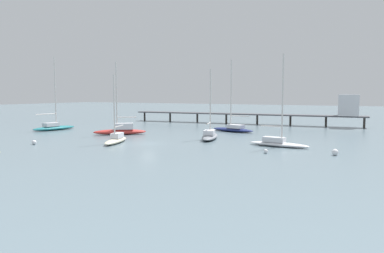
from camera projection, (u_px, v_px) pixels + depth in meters
ground_plane at (148, 144)px, 58.04m from camera, size 400.00×400.00×0.00m
pier at (299, 109)px, 89.27m from camera, size 58.92×8.05×7.50m
sailboat_cream at (116, 138)px, 58.82m from camera, size 4.56×8.55×10.68m
sailboat_white at (278, 141)px, 54.86m from camera, size 9.26×3.12×13.43m
sailboat_navy at (233, 128)px, 76.01m from camera, size 10.12×5.18×14.58m
sailboat_gray at (210, 135)px, 63.61m from camera, size 5.17×9.80×11.89m
sailboat_teal at (54, 126)px, 79.10m from camera, size 4.15×10.11×15.41m
sailboat_red at (121, 130)px, 70.72m from camera, size 9.36×7.93×13.66m
mooring_buoy_near at (34, 142)px, 56.94m from camera, size 0.70×0.70×0.70m
mooring_buoy_far at (335, 152)px, 46.98m from camera, size 0.81×0.81×0.81m
mooring_buoy_outer at (266, 151)px, 48.56m from camera, size 0.57×0.57×0.57m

